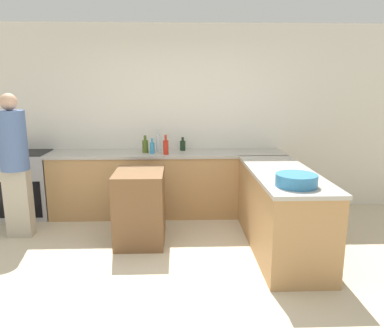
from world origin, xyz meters
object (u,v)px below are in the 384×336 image
at_px(island_table, 140,207).
at_px(mixing_bowl, 296,180).
at_px(range_oven, 27,184).
at_px(wine_bottle_dark, 183,145).
at_px(vinegar_bottle_clear, 158,143).
at_px(hot_sauce_bottle, 166,147).
at_px(person_by_range, 15,161).
at_px(dish_soap_bottle, 152,148).
at_px(olive_oil_bottle, 145,146).

xyz_separation_m(island_table, mixing_bowl, (1.57, -0.89, 0.54)).
bearing_deg(range_oven, wine_bottle_dark, 3.41).
bearing_deg(vinegar_bottle_clear, hot_sauce_bottle, -64.65).
bearing_deg(mixing_bowl, person_by_range, 160.25).
bearing_deg(person_by_range, island_table, -7.99).
relative_size(island_table, vinegar_bottle_clear, 2.72).
bearing_deg(island_table, hot_sauce_bottle, 70.24).
relative_size(range_oven, dish_soap_bottle, 4.34).
height_order(range_oven, dish_soap_bottle, dish_soap_bottle).
bearing_deg(island_table, vinegar_bottle_clear, 80.63).
relative_size(wine_bottle_dark, hot_sauce_bottle, 0.72).
relative_size(vinegar_bottle_clear, dish_soap_bottle, 1.49).
bearing_deg(dish_soap_bottle, mixing_bowl, -50.17).
height_order(mixing_bowl, hot_sauce_bottle, hot_sauce_bottle).
bearing_deg(hot_sauce_bottle, island_table, -109.76).
distance_m(hot_sauce_bottle, olive_oil_bottle, 0.33).
height_order(island_table, person_by_range, person_by_range).
bearing_deg(mixing_bowl, dish_soap_bottle, 129.83).
relative_size(mixing_bowl, wine_bottle_dark, 2.01).
distance_m(wine_bottle_dark, dish_soap_bottle, 0.49).
bearing_deg(dish_soap_bottle, vinegar_bottle_clear, 66.90).
distance_m(wine_bottle_dark, olive_oil_bottle, 0.55).
distance_m(range_oven, vinegar_bottle_clear, 1.97).
distance_m(hot_sauce_bottle, dish_soap_bottle, 0.20).
bearing_deg(person_by_range, wine_bottle_dark, 23.80).
xyz_separation_m(hot_sauce_bottle, person_by_range, (-1.80, -0.59, -0.06)).
bearing_deg(range_oven, olive_oil_bottle, -0.72).
xyz_separation_m(range_oven, hot_sauce_bottle, (2.00, -0.17, 0.56)).
height_order(range_oven, olive_oil_bottle, olive_oil_bottle).
bearing_deg(olive_oil_bottle, dish_soap_bottle, -38.83).
bearing_deg(olive_oil_bottle, person_by_range, -153.75).
height_order(island_table, vinegar_bottle_clear, vinegar_bottle_clear).
bearing_deg(wine_bottle_dark, hot_sauce_bottle, -127.73).
distance_m(vinegar_bottle_clear, person_by_range, 1.88).
relative_size(wine_bottle_dark, olive_oil_bottle, 0.80).
xyz_separation_m(mixing_bowl, hot_sauce_bottle, (-1.28, 1.70, 0.05)).
relative_size(vinegar_bottle_clear, person_by_range, 0.18).
bearing_deg(island_table, dish_soap_bottle, 83.60).
distance_m(island_table, olive_oil_bottle, 1.11).
relative_size(wine_bottle_dark, vinegar_bottle_clear, 0.61).
xyz_separation_m(olive_oil_bottle, dish_soap_bottle, (0.10, -0.08, -0.01)).
height_order(island_table, dish_soap_bottle, dish_soap_bottle).
xyz_separation_m(mixing_bowl, dish_soap_bottle, (-1.47, 1.76, 0.03)).
distance_m(wine_bottle_dark, vinegar_bottle_clear, 0.36).
bearing_deg(wine_bottle_dark, range_oven, -176.59).
relative_size(mixing_bowl, dish_soap_bottle, 1.84).
xyz_separation_m(wine_bottle_dark, person_by_range, (-2.03, -0.90, -0.03)).
bearing_deg(vinegar_bottle_clear, island_table, -99.37).
height_order(hot_sauce_bottle, vinegar_bottle_clear, vinegar_bottle_clear).
bearing_deg(vinegar_bottle_clear, dish_soap_bottle, -113.10).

